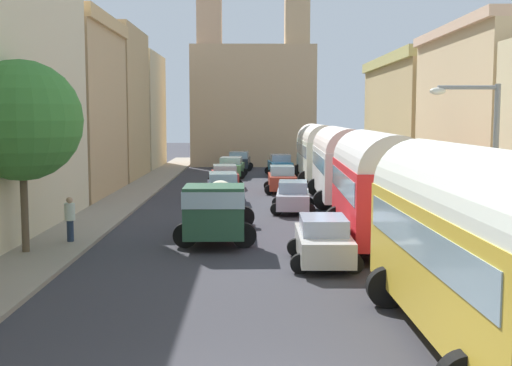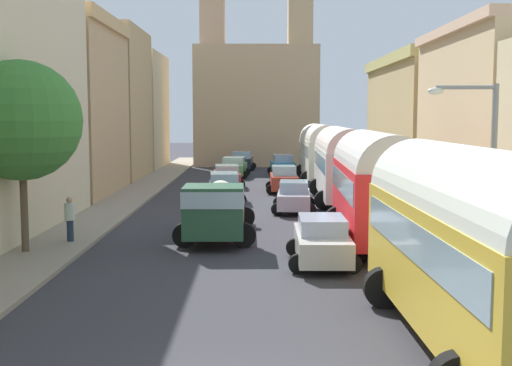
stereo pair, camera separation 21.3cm
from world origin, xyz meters
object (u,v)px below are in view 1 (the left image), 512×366
Objects in this scene: parked_bus_2 at (340,161)px; car_1 at (225,176)px; car_3 at (239,161)px; car_7 at (280,165)px; parked_bus_3 at (317,150)px; car_2 at (231,167)px; streetlamp_near at (484,163)px; parked_bus_1 at (376,182)px; car_4 at (323,240)px; parked_bus_0 at (478,238)px; car_0 at (223,187)px; pedestrian_0 at (70,218)px; cargo_truck_0 at (216,210)px; car_5 at (293,197)px; car_6 at (282,179)px.

car_1 is at bearing 130.66° from parked_bus_2.
car_7 is at bearing -56.55° from car_3.
parked_bus_3 is 2.20× the size of car_2.
streetlamp_near reaches higher than parked_bus_3.
parked_bus_1 is 4.45m from car_4.
parked_bus_0 is 5.38m from streetlamp_near.
car_3 is (0.53, 20.83, 0.01)m from car_0.
car_7 is at bearing 94.75° from parked_bus_1.
car_2 is 26.82m from pedestrian_0.
car_3 is at bearing 121.12° from parked_bus_3.
car_4 is 0.71× the size of streetlamp_near.
car_7 reaches higher than car_0.
pedestrian_0 is at bearing -99.67° from car_3.
car_3 is at bearing 89.44° from cargo_truck_0.
car_0 is at bearing 177.51° from parked_bus_2.
car_4 is at bearing -19.64° from pedestrian_0.
streetlamp_near reaches higher than car_0.
parked_bus_3 is 29.27m from streetlamp_near.
streetlamp_near is (7.94, -32.17, 2.65)m from car_2.
parked_bus_0 is 19.23m from car_5.
pedestrian_0 is (-5.09, -12.18, 0.21)m from car_0.
parked_bus_1 reaches higher than car_2.
parked_bus_3 is at bearing 67.56° from car_6.
parked_bus_2 is (0.29, 22.68, 0.00)m from parked_bus_0.
car_7 is 0.67× the size of streetlamp_near.
pedestrian_0 is 0.32× the size of streetlamp_near.
parked_bus_0 reaches higher than pedestrian_0.
parked_bus_2 is (0.25, 11.62, -0.01)m from parked_bus_1.
car_0 is at bearing -119.67° from parked_bus_3.
parked_bus_3 is at bearing 90.34° from parked_bus_2.
car_7 reaches higher than car_4.
cargo_truck_0 is at bearing 139.13° from streetlamp_near.
parked_bus_0 is 5.25× the size of pedestrian_0.
parked_bus_3 is 26.05m from pedestrian_0.
car_3 is (0.31, 32.15, -0.38)m from cargo_truck_0.
parked_bus_1 is 11.35m from pedestrian_0.
car_6 is at bearing 91.13° from car_4.
car_5 is 14.98m from streetlamp_near.
car_0 is at bearing -103.83° from car_7.
parked_bus_2 reaches higher than car_3.
car_3 is 33.49m from pedestrian_0.
car_0 is 13.21m from pedestrian_0.
parked_bus_0 is 2.40× the size of car_5.
car_0 is (-6.18, 11.90, -1.49)m from parked_bus_1.
car_5 is (3.41, 7.36, -0.42)m from cargo_truck_0.
car_0 is 1.03× the size of car_2.
car_4 is 1.02× the size of car_5.
car_2 is 33.24m from streetlamp_near.
cargo_truck_0 is at bearing -114.87° from car_5.
parked_bus_1 reaches higher than car_0.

